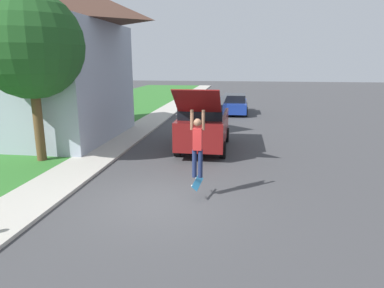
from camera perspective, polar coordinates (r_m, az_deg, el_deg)
ground_plane at (r=9.93m, az=-5.55°, el=-9.44°), size 120.00×120.00×0.00m
lawn at (r=18.45m, az=-25.68°, el=0.27°), size 10.00×80.00×0.08m
sidewalk at (r=16.42m, az=-12.82°, el=-0.19°), size 1.80×80.00×0.10m
house at (r=19.24m, az=-25.99°, el=14.13°), size 9.30×7.85×8.43m
lawn_tree_near at (r=14.30m, az=-25.39°, el=14.59°), size 3.93×3.93×6.33m
suv_parked at (r=15.40m, az=2.06°, el=3.68°), size 2.13×5.50×2.92m
car_down_street at (r=26.28m, az=7.09°, el=6.61°), size 1.95×4.43×1.46m
skateboarder at (r=9.61m, az=0.92°, el=0.13°), size 0.41×0.23×1.94m
skateboard at (r=9.97m, az=0.91°, el=-6.46°), size 0.28×0.79×0.29m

